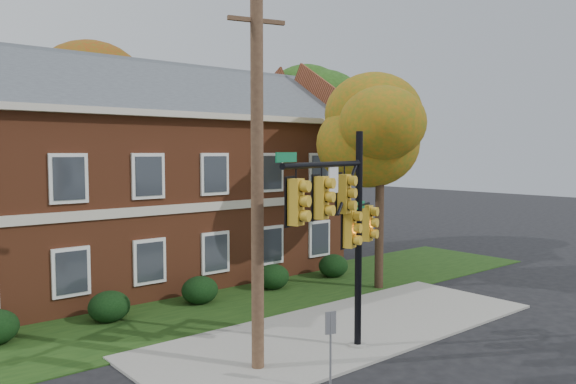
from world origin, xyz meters
TOP-DOWN VIEW (x-y plane):
  - ground at (0.00, 0.00)m, footprint 120.00×120.00m
  - sidewalk at (0.00, 1.00)m, footprint 14.00×5.00m
  - grass_strip at (0.00, 6.00)m, footprint 30.00×6.00m
  - apartment_building at (-2.00, 11.95)m, footprint 18.80×8.80m
  - hedge_left at (-5.50, 6.70)m, footprint 1.40×1.26m
  - hedge_center at (-2.00, 6.70)m, footprint 1.40×1.26m
  - hedge_right at (1.50, 6.70)m, footprint 1.40×1.26m
  - hedge_far_right at (5.00, 6.70)m, footprint 1.40×1.26m
  - tree_near_right at (5.22, 3.87)m, footprint 4.50×4.25m
  - tree_right_rear at (9.31, 12.81)m, footprint 6.30×5.95m
  - tree_far_rear at (-0.66, 19.79)m, footprint 6.84×6.46m
  - traffic_signal at (-2.05, -0.81)m, footprint 5.28×2.21m
  - utility_pole at (-4.17, 0.18)m, footprint 1.49×0.52m
  - sign_post at (-3.66, -2.00)m, footprint 0.28×0.11m

SIDE VIEW (x-z plane):
  - ground at x=0.00m, z-range 0.00..0.00m
  - grass_strip at x=0.00m, z-range 0.00..0.04m
  - sidewalk at x=0.00m, z-range 0.00..0.08m
  - hedge_left at x=-5.50m, z-range 0.00..1.05m
  - hedge_center at x=-2.00m, z-range 0.00..1.05m
  - hedge_right at x=1.50m, z-range 0.00..1.05m
  - hedge_far_right at x=5.00m, z-range 0.00..1.05m
  - sign_post at x=-3.66m, z-range 0.35..2.30m
  - traffic_signal at x=-2.05m, z-range 0.76..7.03m
  - utility_pole at x=-4.17m, z-range 0.07..9.80m
  - apartment_building at x=-2.00m, z-range 0.12..9.86m
  - tree_near_right at x=5.22m, z-range 2.38..10.96m
  - tree_right_rear at x=9.31m, z-range 2.81..13.43m
  - tree_far_rear at x=-0.66m, z-range 3.08..14.60m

